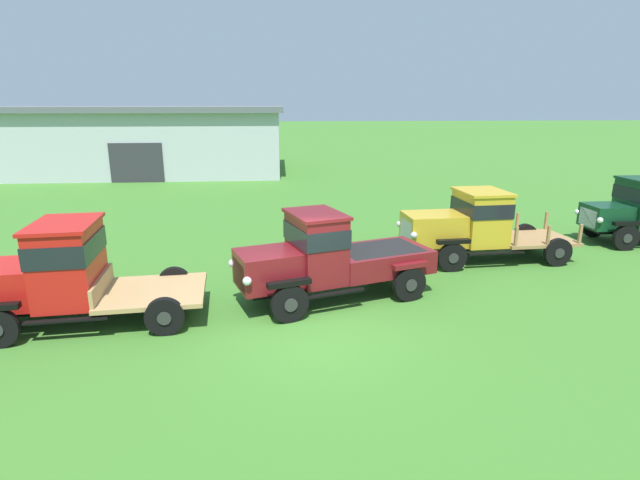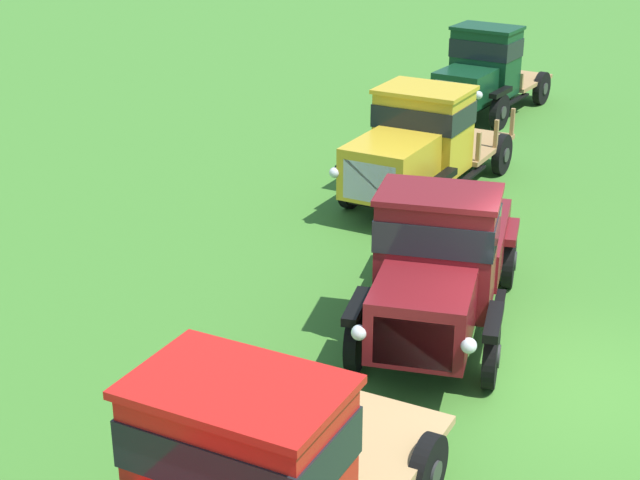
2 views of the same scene
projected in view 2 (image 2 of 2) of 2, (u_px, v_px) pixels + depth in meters
The scene contains 4 objects.
ground_plane at pixel (556, 382), 12.97m from camera, with size 240.00×240.00×0.00m, color #3D7528.
vintage_truck_midrow_center at pixel (439, 260), 13.93m from camera, with size 5.26×3.23×2.27m.
vintage_truck_far_side at pixel (417, 144), 18.96m from camera, with size 5.49×2.35×2.22m.
vintage_truck_back_of_row at pixel (483, 71), 24.76m from camera, with size 4.54×2.01×2.28m.
Camera 2 is at (-11.15, -3.50, 6.72)m, focal length 55.00 mm.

